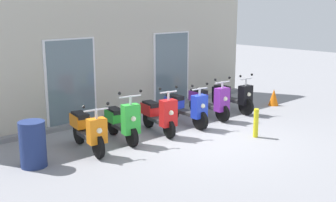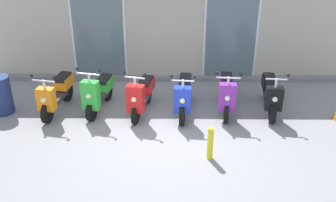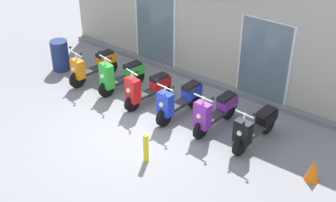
{
  "view_description": "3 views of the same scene",
  "coord_description": "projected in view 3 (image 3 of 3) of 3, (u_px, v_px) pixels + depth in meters",
  "views": [
    {
      "loc": [
        -7.35,
        -6.45,
        3.15
      ],
      "look_at": [
        -0.43,
        0.98,
        0.84
      ],
      "focal_mm": 45.96,
      "sensor_mm": 36.0,
      "label": 1
    },
    {
      "loc": [
        0.21,
        -7.26,
        4.73
      ],
      "look_at": [
        0.12,
        0.72,
        0.58
      ],
      "focal_mm": 43.3,
      "sensor_mm": 36.0,
      "label": 2
    },
    {
      "loc": [
        6.14,
        -6.72,
        6.5
      ],
      "look_at": [
        0.69,
        0.54,
        0.89
      ],
      "focal_mm": 49.23,
      "sensor_mm": 36.0,
      "label": 3
    }
  ],
  "objects": [
    {
      "name": "ground_plane",
      "position": [
        132.0,
        132.0,
        11.12
      ],
      "size": [
        40.0,
        40.0,
        0.0
      ],
      "primitive_type": "plane",
      "color": "gray"
    },
    {
      "name": "storefront_facade",
      "position": [
        210.0,
        24.0,
        12.52
      ],
      "size": [
        9.99,
        0.5,
        3.5
      ],
      "color": "#B2AD9E",
      "rests_on": "ground_plane"
    },
    {
      "name": "scooter_orange",
      "position": [
        93.0,
        66.0,
        13.04
      ],
      "size": [
        0.67,
        1.6,
        1.16
      ],
      "color": "black",
      "rests_on": "ground_plane"
    },
    {
      "name": "scooter_green",
      "position": [
        120.0,
        75.0,
        12.58
      ],
      "size": [
        0.68,
        1.49,
        1.28
      ],
      "color": "black",
      "rests_on": "ground_plane"
    },
    {
      "name": "scooter_red",
      "position": [
        147.0,
        88.0,
        11.96
      ],
      "size": [
        0.65,
        1.49,
        1.25
      ],
      "color": "black",
      "rests_on": "ground_plane"
    },
    {
      "name": "scooter_blue",
      "position": [
        179.0,
        100.0,
        11.5
      ],
      "size": [
        0.57,
        1.66,
        1.2
      ],
      "color": "black",
      "rests_on": "ground_plane"
    },
    {
      "name": "scooter_purple",
      "position": [
        215.0,
        111.0,
        11.01
      ],
      "size": [
        0.6,
        1.59,
        1.22
      ],
      "color": "black",
      "rests_on": "ground_plane"
    },
    {
      "name": "scooter_black",
      "position": [
        255.0,
        127.0,
        10.52
      ],
      "size": [
        0.54,
        1.64,
        1.19
      ],
      "color": "black",
      "rests_on": "ground_plane"
    },
    {
      "name": "trash_bin",
      "position": [
        60.0,
        55.0,
        13.67
      ],
      "size": [
        0.51,
        0.51,
        0.92
      ],
      "primitive_type": "cylinder",
      "color": "navy",
      "rests_on": "ground_plane"
    },
    {
      "name": "traffic_cone",
      "position": [
        313.0,
        170.0,
        9.55
      ],
      "size": [
        0.32,
        0.32,
        0.52
      ],
      "primitive_type": "cone",
      "color": "orange",
      "rests_on": "ground_plane"
    },
    {
      "name": "curb_bollard",
      "position": [
        146.0,
        148.0,
        10.03
      ],
      "size": [
        0.12,
        0.12,
        0.7
      ],
      "primitive_type": "cylinder",
      "color": "yellow",
      "rests_on": "ground_plane"
    }
  ]
}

